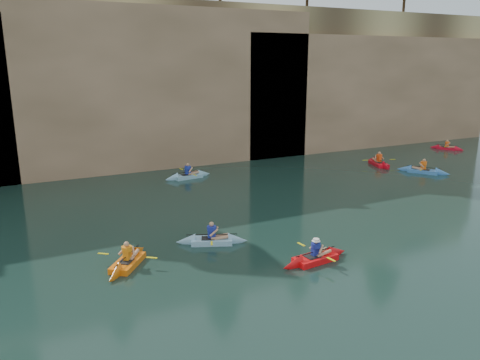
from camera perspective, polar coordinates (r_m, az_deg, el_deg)
name	(u,v)px	position (r m, az deg, el deg)	size (l,w,h in m)	color
ground	(315,329)	(14.26, 9.11, -17.53)	(160.00, 160.00, 0.00)	black
cliff	(104,79)	(40.42, -16.29, 11.75)	(70.00, 16.00, 12.00)	tan
cliff_slab_center	(153,87)	(33.68, -10.53, 11.13)	(24.00, 2.40, 11.40)	tan
cliff_slab_east	(375,90)	(43.65, 16.10, 10.49)	(26.00, 2.40, 9.84)	tan
sea_cave_center	(69,153)	(32.40, -20.13, 3.05)	(3.50, 1.00, 3.20)	black
sea_cave_east	(258,130)	(36.44, 2.25, 6.14)	(5.00, 1.00, 4.50)	black
main_kayaker	(315,258)	(18.37, 9.17, -9.35)	(3.16, 2.13, 1.15)	red
kayaker_orange	(128,262)	(18.31, -13.54, -9.69)	(2.46, 2.93, 1.19)	orange
kayaker_ltblue_near	(212,240)	(19.86, -3.47, -7.33)	(3.06, 2.20, 1.19)	#85BBDF
kayaker_red_far	(379,163)	(35.72, 16.56, 1.96)	(2.40, 3.53, 1.28)	red
kayaker_ltblue_mid	(188,176)	(30.72, -6.37, 0.50)	(3.32, 2.43, 1.24)	#7DB5D1
kayaker_blue_east	(423,171)	(34.31, 21.42, 1.05)	(2.55, 3.27, 1.23)	#3C7FCF
kayaker_extra_east	(447,148)	(44.18, 23.89, 3.59)	(1.95, 2.69, 1.04)	red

